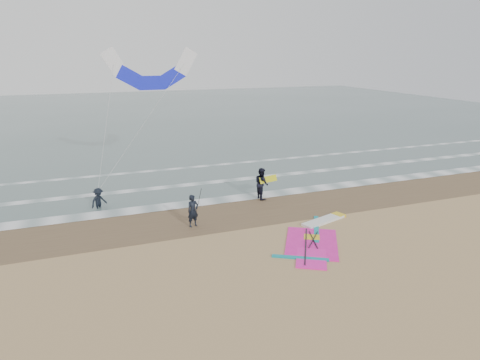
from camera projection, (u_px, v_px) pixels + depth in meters
name	position (u px, v px, depth m)	size (l,w,h in m)	color
ground	(297.00, 254.00, 19.34)	(120.00, 120.00, 0.00)	tan
sea_water	(143.00, 115.00, 62.41)	(120.00, 80.00, 0.02)	#47605E
wet_sand_band	(249.00, 210.00, 24.73)	(120.00, 5.00, 0.01)	brown
foam_waterline	(224.00, 188.00, 28.70)	(120.00, 9.15, 0.02)	white
windsurf_rig	(316.00, 236.00, 21.11)	(5.90, 5.59, 0.14)	white
person_standing	(193.00, 211.00, 22.20)	(0.63, 0.41, 1.73)	black
person_walking	(262.00, 183.00, 26.42)	(0.96, 0.75, 1.97)	black
person_wading	(98.00, 196.00, 24.78)	(1.03, 0.59, 1.59)	black
held_pole	(198.00, 203.00, 22.18)	(0.17, 0.86, 1.82)	black
carried_kiteboard	(268.00, 179.00, 26.39)	(1.30, 0.51, 0.39)	yellow
surf_kite	(151.00, 73.00, 28.41)	(7.42, 4.69, 8.12)	white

